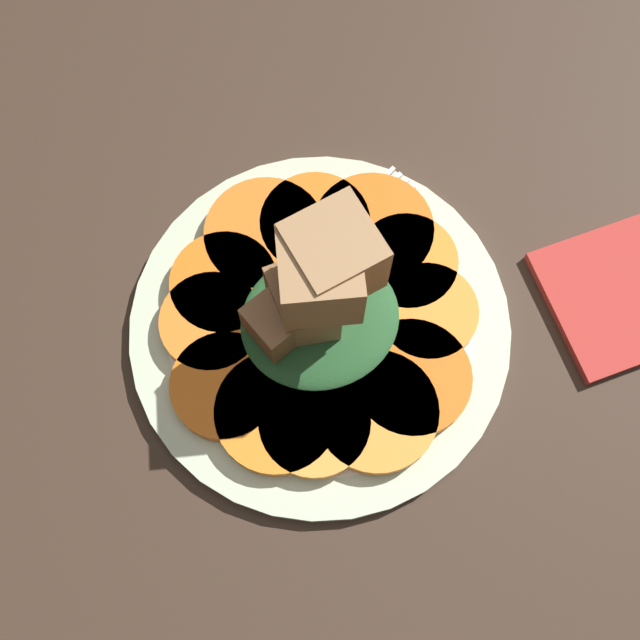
% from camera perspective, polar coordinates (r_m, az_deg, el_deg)
% --- Properties ---
extents(table_slab, '(1.20, 1.20, 0.02)m').
position_cam_1_polar(table_slab, '(0.56, 0.00, -1.00)').
color(table_slab, '#38281E').
rests_on(table_slab, ground).
extents(plate, '(0.26, 0.26, 0.01)m').
position_cam_1_polar(plate, '(0.55, 0.00, -0.52)').
color(plate, beige).
rests_on(plate, table_slab).
extents(carrot_slice_0, '(0.07, 0.07, 0.01)m').
position_cam_1_polar(carrot_slice_0, '(0.53, -6.76, -4.70)').
color(carrot_slice_0, orange).
rests_on(carrot_slice_0, plate).
extents(carrot_slice_1, '(0.08, 0.08, 0.01)m').
position_cam_1_polar(carrot_slice_1, '(0.52, -3.07, -6.59)').
color(carrot_slice_1, orange).
rests_on(carrot_slice_1, plate).
extents(carrot_slice_2, '(0.07, 0.07, 0.01)m').
position_cam_1_polar(carrot_slice_2, '(0.52, -0.38, -7.30)').
color(carrot_slice_2, '#F9963A').
rests_on(carrot_slice_2, plate).
extents(carrot_slice_3, '(0.08, 0.08, 0.01)m').
position_cam_1_polar(carrot_slice_3, '(0.52, 4.01, -6.52)').
color(carrot_slice_3, orange).
rests_on(carrot_slice_3, plate).
extents(carrot_slice_4, '(0.08, 0.08, 0.01)m').
position_cam_1_polar(carrot_slice_4, '(0.53, 6.51, -4.13)').
color(carrot_slice_4, orange).
rests_on(carrot_slice_4, plate).
extents(carrot_slice_5, '(0.07, 0.07, 0.01)m').
position_cam_1_polar(carrot_slice_5, '(0.54, 7.63, 0.53)').
color(carrot_slice_5, orange).
rests_on(carrot_slice_5, plate).
extents(carrot_slice_6, '(0.07, 0.07, 0.01)m').
position_cam_1_polar(carrot_slice_6, '(0.55, 6.17, 4.06)').
color(carrot_slice_6, orange).
rests_on(carrot_slice_6, plate).
extents(carrot_slice_7, '(0.08, 0.08, 0.01)m').
position_cam_1_polar(carrot_slice_7, '(0.56, 3.76, 6.37)').
color(carrot_slice_7, orange).
rests_on(carrot_slice_7, plate).
extents(carrot_slice_8, '(0.08, 0.08, 0.01)m').
position_cam_1_polar(carrot_slice_8, '(0.56, -0.36, 6.79)').
color(carrot_slice_8, orange).
rests_on(carrot_slice_8, plate).
extents(carrot_slice_9, '(0.08, 0.08, 0.01)m').
position_cam_1_polar(carrot_slice_9, '(0.56, -3.91, 6.04)').
color(carrot_slice_9, orange).
rests_on(carrot_slice_9, plate).
extents(carrot_slice_10, '(0.07, 0.07, 0.01)m').
position_cam_1_polar(carrot_slice_10, '(0.55, -6.83, 2.57)').
color(carrot_slice_10, orange).
rests_on(carrot_slice_10, plate).
extents(carrot_slice_11, '(0.07, 0.07, 0.01)m').
position_cam_1_polar(carrot_slice_11, '(0.54, -7.71, -0.19)').
color(carrot_slice_11, orange).
rests_on(carrot_slice_11, plate).
extents(center_pile, '(0.11, 0.10, 0.11)m').
position_cam_1_polar(center_pile, '(0.50, -0.17, 1.64)').
color(center_pile, '#235128').
rests_on(center_pile, plate).
extents(fork, '(0.16, 0.09, 0.00)m').
position_cam_1_polar(fork, '(0.56, 0.32, 4.79)').
color(fork, silver).
rests_on(fork, plate).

